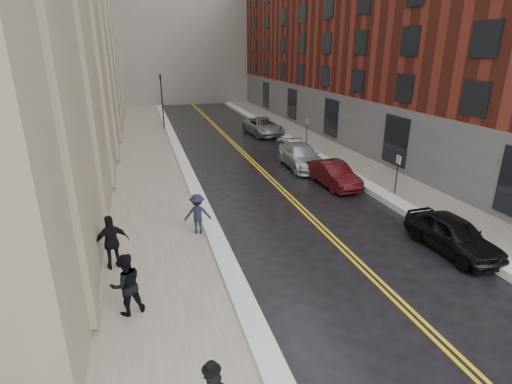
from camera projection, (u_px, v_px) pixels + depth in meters
ground at (322, 311)px, 11.94m from camera, size 160.00×160.00×0.00m
sidewalk_left at (149, 172)px, 25.20m from camera, size 4.00×64.00×0.15m
sidewalk_right at (342, 156)px, 28.72m from camera, size 3.00×64.00×0.15m
lane_stripe_a at (254, 164)px, 27.02m from camera, size 0.12×64.00×0.01m
lane_stripe_b at (257, 164)px, 27.08m from camera, size 0.12×64.00×0.01m
snow_ridge_left at (186, 168)px, 25.78m from camera, size 0.70×60.80×0.26m
snow_ridge_right at (318, 157)px, 28.21m from camera, size 0.85×60.80×0.30m
building_right at (401, 29)px, 34.22m from camera, size 14.00×50.00×18.00m
traffic_signal at (162, 97)px, 37.32m from camera, size 0.18×0.15×5.20m
parking_sign_near at (397, 172)px, 20.77m from camera, size 0.06×0.35×2.23m
parking_sign_far at (307, 129)px, 31.61m from camera, size 0.06×0.35×2.23m
car_black at (453, 234)px, 15.27m from camera, size 1.79×4.19×1.41m
car_maroon at (333, 174)px, 22.62m from camera, size 1.68×4.25×1.38m
car_silver_near at (301, 156)px, 26.17m from camera, size 2.24×5.20×1.49m
car_silver_far at (263, 126)px, 36.03m from camera, size 2.90×5.59×1.50m
pedestrian_a at (126, 284)px, 11.35m from camera, size 1.08×0.94×1.88m
pedestrian_b at (198, 214)px, 16.42m from camera, size 1.17×0.76×1.70m
pedestrian_c at (112, 242)px, 13.72m from camera, size 1.24×0.75×1.97m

